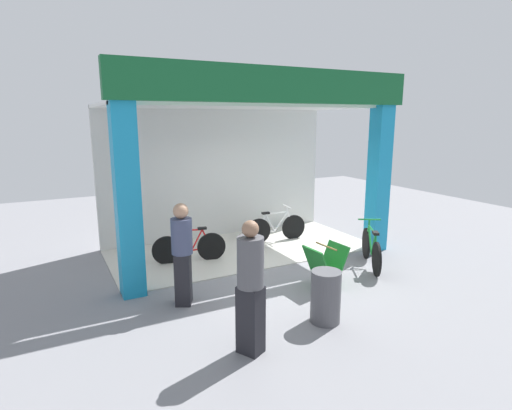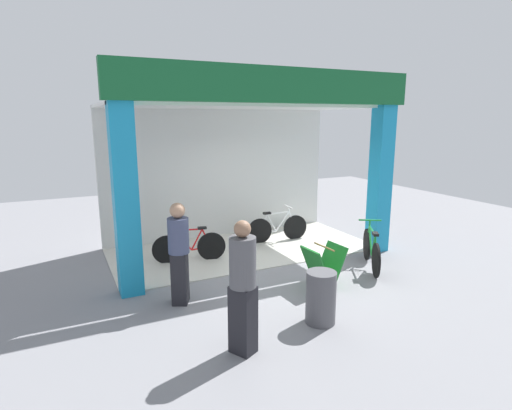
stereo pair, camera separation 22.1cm
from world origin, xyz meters
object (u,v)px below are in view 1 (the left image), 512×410
trash_bin (326,297)px  pedestrian_0 (182,253)px  bicycle_inside_0 (190,247)px  sandwich_board_sign (325,266)px  bicycle_inside_1 (276,228)px  bicycle_parked_0 (371,249)px  pedestrian_1 (250,286)px

trash_bin → pedestrian_0: bearing=136.7°
bicycle_inside_0 → sandwich_board_sign: bearing=-52.6°
bicycle_inside_1 → bicycle_parked_0: bicycle_parked_0 is taller
bicycle_inside_0 → pedestrian_0: (-0.70, -1.79, 0.52)m
pedestrian_1 → bicycle_parked_0: bearing=25.1°
bicycle_inside_0 → pedestrian_0: pedestrian_0 is taller
bicycle_inside_1 → trash_bin: bicycle_inside_1 is taller
pedestrian_1 → bicycle_inside_1: bearing=56.0°
bicycle_parked_0 → trash_bin: bicycle_parked_0 is taller
bicycle_inside_1 → bicycle_parked_0: (0.81, -2.35, 0.03)m
bicycle_parked_0 → trash_bin: size_ratio=1.86×
bicycle_inside_0 → trash_bin: bicycle_inside_0 is taller
bicycle_parked_0 → pedestrian_0: bearing=178.4°
sandwich_board_sign → pedestrian_1: pedestrian_1 is taller
sandwich_board_sign → pedestrian_1: size_ratio=0.43×
bicycle_inside_0 → bicycle_parked_0: 3.65m
bicycle_inside_1 → sandwich_board_sign: (-0.58, -2.72, 0.03)m
pedestrian_1 → sandwich_board_sign: bearing=31.2°
pedestrian_0 → pedestrian_1: pedestrian_1 is taller
bicycle_inside_1 → pedestrian_1: (-2.70, -4.00, 0.55)m
bicycle_inside_0 → bicycle_inside_1: bicycle_inside_1 is taller
bicycle_inside_1 → pedestrian_0: size_ratio=0.93×
bicycle_parked_0 → pedestrian_0: size_ratio=0.88×
pedestrian_1 → bicycle_inside_0: bearing=83.7°
bicycle_inside_0 → bicycle_parked_0: size_ratio=1.03×
sandwich_board_sign → trash_bin: (-0.79, -1.07, 0.02)m
bicycle_inside_1 → pedestrian_0: pedestrian_0 is taller
bicycle_parked_0 → sandwich_board_sign: 1.44m
sandwich_board_sign → pedestrian_1: (-2.12, -1.28, 0.52)m
pedestrian_1 → trash_bin: 1.43m
bicycle_inside_1 → pedestrian_0: 3.79m
bicycle_inside_0 → bicycle_parked_0: (3.12, -1.89, 0.03)m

